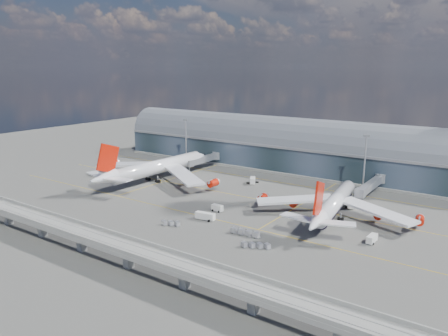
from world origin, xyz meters
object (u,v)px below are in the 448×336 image
Objects in this scene: floodlight_mast_right at (365,162)px; service_truck_0 at (101,177)px; service_truck_3 at (372,239)px; service_truck_4 at (351,204)px; floodlight_mast_left at (186,141)px; airliner_right at (334,204)px; cargo_train_1 at (256,245)px; service_truck_1 at (217,208)px; service_truck_2 at (205,216)px; airliner_left at (155,168)px; service_truck_5 at (253,181)px; cargo_train_0 at (171,223)px; cargo_train_2 at (245,233)px.

floodlight_mast_right is 123.22m from service_truck_0.
service_truck_4 is (-17.13, 30.54, 0.18)m from service_truck_3.
airliner_right is (101.48, -38.59, -8.43)m from floodlight_mast_left.
floodlight_mast_right is at bearing 18.50° from cargo_train_1.
airliner_right is 11.95× the size of service_truck_3.
floodlight_mast_right is at bearing -31.63° from service_truck_1.
service_truck_2 is (64.21, -67.37, -12.22)m from floodlight_mast_left.
airliner_right is (90.62, -1.89, -1.32)m from airliner_left.
service_truck_0 is 117.52m from service_truck_4.
service_truck_5 is 0.91× the size of cargo_train_0.
cargo_train_1 is at bearing -118.74° from service_truck_2.
floodlight_mast_left is 132.30m from service_truck_3.
service_truck_4 reaches higher than service_truck_1.
service_truck_1 is (-39.18, -18.58, -3.90)m from airliner_right.
airliner_right reaches higher than service_truck_4.
airliner_right is 41.42m from cargo_train_1.
service_truck_4 is 51.22m from service_truck_5.
service_truck_2 is at bearing -14.36° from service_truck_0.
floodlight_mast_left is 100.00m from floodlight_mast_right.
cargo_train_1 is at bearing -25.10° from airliner_left.
service_truck_1 is at bearing 60.00° from cargo_train_2.
airliner_left is 90.65m from airliner_right.
cargo_train_1 is (81.20, -41.99, -5.72)m from airliner_left.
service_truck_3 is at bearing -78.19° from service_truck_4.
service_truck_2 is (1.91, -10.20, 0.10)m from service_truck_1.
service_truck_5 reaches higher than cargo_train_2.
service_truck_1 is at bearing -19.46° from airliner_left.
service_truck_4 reaches higher than service_truck_0.
floodlight_mast_right is 77.26m from service_truck_2.
airliner_right is at bearing 11.04° from cargo_train_1.
airliner_left is 81.29m from cargo_train_2.
floodlight_mast_left is 106.27m from service_truck_4.
cargo_train_2 is at bearing -109.40° from service_truck_2.
service_truck_0 is 74.03m from service_truck_1.
service_truck_4 is (2.85, -23.83, -12.17)m from floodlight_mast_right.
service_truck_2 is 54.09m from service_truck_5.
service_truck_4 is 0.77× the size of cargo_train_0.
floodlight_mast_left is at bearing 58.19° from cargo_train_0.
floodlight_mast_left reaches higher than service_truck_4.
floodlight_mast_left is 2.42× the size of cargo_train_2.
service_truck_5 is at bearing 30.25° from airliner_left.
cargo_train_2 is (21.65, -14.67, -0.39)m from service_truck_1.
floodlight_mast_right reaches higher than service_truck_2.
service_truck_5 is (-67.50, 39.81, 0.22)m from service_truck_3.
service_truck_1 is at bearing -158.05° from service_truck_4.
airliner_left is 93.02m from service_truck_4.
service_truck_0 is (-22.34, -14.34, -5.17)m from airliner_left.
floodlight_mast_right reaches higher than cargo_train_0.
service_truck_0 reaches higher than service_truck_1.
floodlight_mast_left is 2.84× the size of cargo_train_1.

